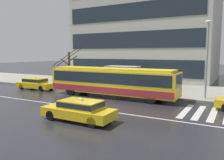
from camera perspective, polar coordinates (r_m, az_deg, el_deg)
The scene contains 17 objects.
ground_plane at distance 18.30m, azimuth -4.46°, elevation -6.27°, with size 160.00×160.00×0.00m, color #27272C.
sidewalk_slab at distance 27.35m, azimuth 7.51°, elevation -1.85°, with size 80.00×10.00×0.14m, color gray.
crosswalk_stripe_edge_near at distance 17.32m, azimuth 17.90°, elevation -7.31°, with size 0.44×4.40×0.01m, color beige.
crosswalk_stripe_inner_a at distance 17.18m, azimuth 20.87°, elevation -7.54°, with size 0.44×4.40×0.01m, color beige.
crosswalk_stripe_center at distance 17.09m, azimuth 23.88°, elevation -7.75°, with size 0.44×4.40×0.01m, color beige.
lane_centre_line at distance 17.34m, azimuth -6.66°, elevation -7.01°, with size 72.00×0.14×0.01m, color silver.
trolleybus at distance 21.41m, azimuth -0.04°, elevation -0.26°, with size 13.25×2.59×5.27m.
taxi_oncoming_near at distance 14.16m, azimuth -8.14°, elevation -7.24°, with size 4.58×1.82×1.39m.
taxi_queued_behind_bus at distance 27.51m, azimuth -18.45°, elevation -0.75°, with size 4.57×1.95×1.39m.
bus_shelter at distance 24.49m, azimuth 2.80°, elevation 1.95°, with size 3.61×1.66×2.61m.
pedestrian_at_shelter at distance 24.44m, azimuth 1.28°, elevation 1.06°, with size 1.13×1.13×2.02m.
pedestrian_approaching_curb at distance 21.65m, azimuth 13.44°, elevation 0.35°, with size 1.51×1.51×2.02m.
pedestrian_walking_past at distance 23.62m, azimuth 9.97°, elevation 0.99°, with size 1.42×1.42×2.02m.
pedestrian_waiting_by_pole at distance 26.10m, azimuth 0.32°, elevation 1.44°, with size 1.27×1.27×1.95m.
street_lamp at distance 21.52m, azimuth 22.63°, elevation 6.26°, with size 0.60×0.32×6.76m.
street_tree_bare at distance 28.33m, azimuth -10.60°, elevation 3.10°, with size 1.45×1.61×4.11m.
office_tower_corner_left at distance 39.73m, azimuth 9.17°, elevation 14.89°, with size 21.35×15.60×19.65m.
Camera 1 is at (9.83, -14.88, 4.09)m, focal length 36.70 mm.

